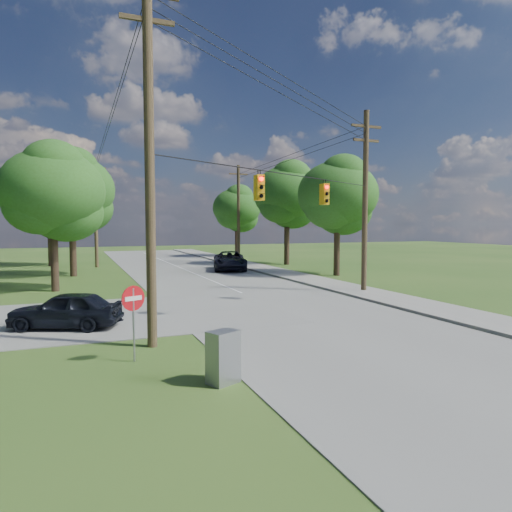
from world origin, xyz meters
name	(u,v)px	position (x,y,z in m)	size (l,w,h in m)	color
ground	(285,336)	(0.00, 0.00, 0.00)	(140.00, 140.00, 0.00)	#2C511B
main_road	(278,308)	(2.00, 5.00, 0.01)	(10.00, 100.00, 0.03)	gray
sidewalk_east	(394,299)	(8.70, 5.00, 0.06)	(2.60, 100.00, 0.12)	gray
pole_sw	(149,153)	(-4.60, 0.40, 6.23)	(2.00, 0.32, 12.00)	brown
pole_ne	(365,199)	(8.90, 8.00, 5.47)	(2.00, 0.32, 10.50)	brown
pole_north_e	(239,213)	(8.90, 30.00, 5.13)	(2.00, 0.32, 10.00)	brown
pole_north_w	(96,212)	(-5.00, 30.00, 5.13)	(2.00, 0.32, 10.00)	brown
power_lines	(225,136)	(1.50, 11.54, 9.15)	(13.93, 29.62, 4.93)	black
traffic_signals	(295,191)	(2.55, 4.43, 5.50)	(4.91, 3.27, 1.05)	#DC9C0C
tree_w_near	(52,191)	(-8.00, 15.00, 5.92)	(6.00, 6.00, 8.40)	#3B2A1D
tree_w_mid	(71,190)	(-7.00, 23.00, 6.58)	(6.40, 6.40, 9.22)	#3B2A1D
tree_w_far	(49,200)	(-9.00, 33.00, 6.25)	(6.00, 6.00, 8.73)	#3B2A1D
tree_e_near	(337,195)	(12.00, 16.00, 6.25)	(6.20, 6.20, 8.81)	#3B2A1D
tree_e_mid	(287,194)	(12.50, 26.00, 6.91)	(6.60, 6.60, 9.64)	#3B2A1D
tree_e_far	(237,208)	(11.50, 38.00, 5.92)	(5.80, 5.80, 8.32)	#3B2A1D
car_cross_dark	(66,310)	(-7.25, 4.16, 0.73)	(1.66, 4.12, 1.40)	black
car_main_north	(230,261)	(5.50, 22.70, 0.84)	(2.67, 5.80, 1.61)	black
control_cabinet	(223,357)	(-3.50, -3.72, 0.66)	(0.73, 0.53, 1.33)	gray
do_not_enter_sign	(133,306)	(-5.35, -1.05, 1.63)	(0.69, 0.33, 2.22)	gray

